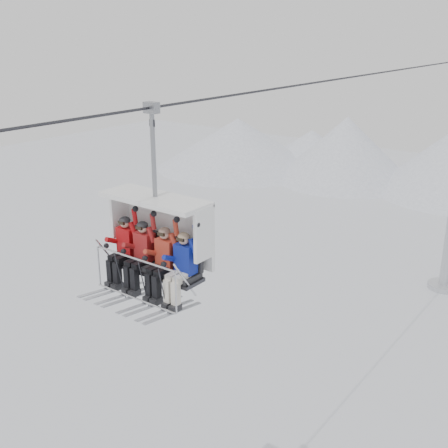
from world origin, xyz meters
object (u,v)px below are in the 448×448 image
Objects in this scene: skier_center_left at (141,253)px; skier_far_right at (182,266)px; chairlift_carrier at (161,231)px; skier_far_left at (124,247)px; skier_center_right at (163,260)px.

skier_center_left is 1.00× the size of skier_far_right.
skier_far_right is (0.84, -0.30, -0.47)m from chairlift_carrier.
skier_far_left is (-0.85, -0.30, -0.47)m from chairlift_carrier.
chairlift_carrier is at bearing 136.39° from skier_center_right.
chairlift_carrier reaches higher than skier_center_right.
skier_center_left is 1.00× the size of skier_center_right.
chairlift_carrier is 0.64m from skier_center_left.
skier_center_left is at bearing -179.98° from skier_center_right.
chairlift_carrier is 2.36× the size of skier_center_right.
skier_far_right is (1.15, 0.00, 0.00)m from skier_center_left.
skier_center_left is 1.15m from skier_far_right.
skier_far_right is at bearing -19.85° from chairlift_carrier.
skier_center_right is (0.63, 0.00, 0.00)m from skier_center_left.
skier_center_right is (0.32, -0.30, -0.47)m from chairlift_carrier.
skier_center_right reaches higher than skier_center_left.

